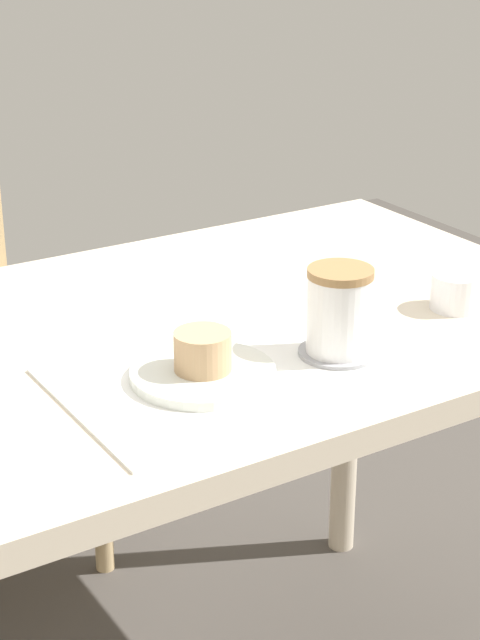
{
  "coord_description": "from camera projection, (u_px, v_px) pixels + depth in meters",
  "views": [
    {
      "loc": [
        -0.56,
        -1.14,
        1.26
      ],
      "look_at": [
        0.07,
        -0.12,
        0.75
      ],
      "focal_mm": 60.0,
      "sensor_mm": 36.0,
      "label": 1
    }
  ],
  "objects": [
    {
      "name": "pastry_plate",
      "position": [
        201.0,
        374.0,
        1.25
      ],
      "size": [
        0.17,
        0.17,
        0.01
      ],
      "primitive_type": "cylinder",
      "color": "silver",
      "rests_on": "placemat"
    },
    {
      "name": "pastry",
      "position": [
        201.0,
        352.0,
        1.24
      ],
      "size": [
        0.07,
        0.07,
        0.05
      ],
      "primitive_type": "cylinder",
      "color": "tan",
      "rests_on": "pastry_plate"
    },
    {
      "name": "placemat",
      "position": [
        258.0,
        368.0,
        1.29
      ],
      "size": [
        0.48,
        0.28,
        0.0
      ],
      "primitive_type": "cube",
      "color": "white",
      "rests_on": "dining_table"
    },
    {
      "name": "coffee_coaster",
      "position": [
        338.0,
        352.0,
        1.32
      ],
      "size": [
        0.1,
        0.1,
        0.0
      ],
      "primitive_type": "cylinder",
      "color": "#99999E",
      "rests_on": "placemat"
    },
    {
      "name": "sugar_bowl",
      "position": [
        456.0,
        291.0,
        1.46
      ],
      "size": [
        0.07,
        0.07,
        0.05
      ],
      "primitive_type": "cylinder",
      "color": "white",
      "rests_on": "dining_table"
    },
    {
      "name": "dining_table",
      "position": [
        144.0,
        391.0,
        1.41
      ],
      "size": [
        1.25,
        0.69,
        0.7
      ],
      "color": "beige",
      "rests_on": "ground_plane"
    },
    {
      "name": "coffee_mug",
      "position": [
        341.0,
        310.0,
        1.3
      ],
      "size": [
        0.11,
        0.08,
        0.11
      ],
      "color": "white",
      "rests_on": "coffee_coaster"
    }
  ]
}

